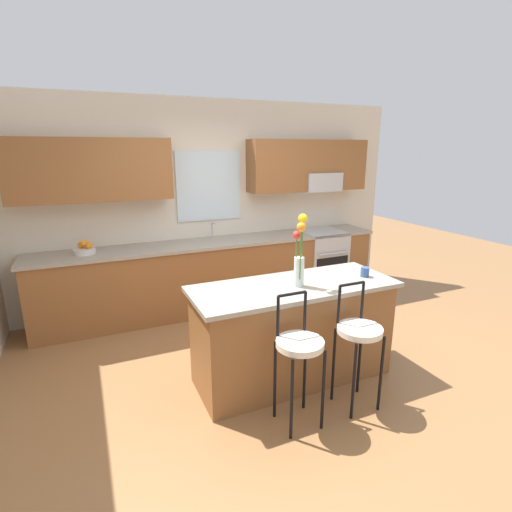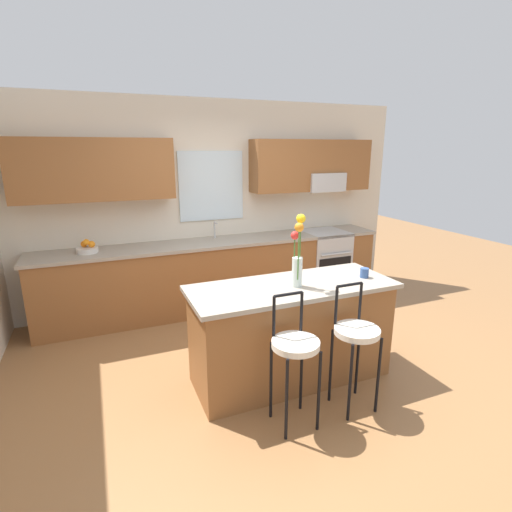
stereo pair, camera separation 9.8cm
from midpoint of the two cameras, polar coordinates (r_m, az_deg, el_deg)
The scene contains 11 objects.
ground_plane at distance 4.00m, azimuth 2.01°, elevation -16.02°, with size 14.00×14.00×0.00m, color olive.
back_wall_assembly at distance 5.30m, azimuth -7.06°, elevation 9.11°, with size 5.60×0.50×2.70m.
counter_run at distance 5.25m, azimuth -6.10°, elevation -2.63°, with size 4.56×0.64×0.92m.
sink_faucet at distance 5.23m, azimuth -6.89°, elevation 4.02°, with size 0.02×0.13×0.23m.
oven_range at distance 5.89m, azimuth 8.94°, elevation -0.77°, with size 0.60×0.64×0.92m.
kitchen_island at distance 3.66m, azimuth 4.65°, elevation -10.90°, with size 1.85×0.73×0.92m.
bar_stool_near at distance 3.02m, azimuth 5.36°, elevation -13.35°, with size 0.36×0.36×1.04m.
bar_stool_middle at distance 3.29m, azimuth 13.91°, elevation -11.15°, with size 0.36×0.36×1.04m.
flower_vase at distance 3.36m, azimuth 5.54°, elevation 0.24°, with size 0.12×0.15×0.64m.
mug_ceramic at distance 3.79m, azimuth 14.86°, elevation -2.26°, with size 0.08×0.08×0.09m, color #33518C.
fruit_bowl_oranges at distance 4.89m, azimuth -24.23°, elevation 0.87°, with size 0.24×0.24×0.16m.
Camera 1 is at (-1.55, -3.04, 2.08)m, focal length 27.45 mm.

